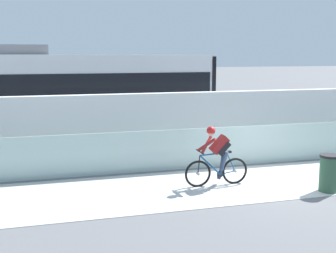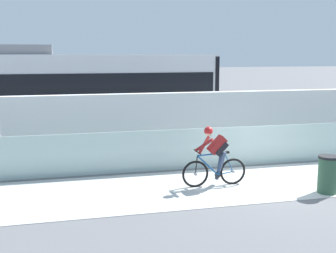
% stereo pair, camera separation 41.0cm
% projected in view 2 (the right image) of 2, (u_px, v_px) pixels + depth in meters
% --- Properties ---
extents(ground_plane, '(200.00, 200.00, 0.00)m').
position_uv_depth(ground_plane, '(270.00, 182.00, 11.95)').
color(ground_plane, slate).
extents(bike_path_deck, '(32.00, 3.20, 0.01)m').
position_uv_depth(bike_path_deck, '(270.00, 181.00, 11.95)').
color(bike_path_deck, beige).
rests_on(bike_path_deck, ground).
extents(glass_parapet, '(32.00, 0.05, 1.24)m').
position_uv_depth(glass_parapet, '(243.00, 146.00, 13.62)').
color(glass_parapet, '#ADC6C1').
rests_on(glass_parapet, ground).
extents(concrete_barrier_wall, '(32.00, 0.36, 2.18)m').
position_uv_depth(concrete_barrier_wall, '(223.00, 123.00, 15.27)').
color(concrete_barrier_wall, white).
rests_on(concrete_barrier_wall, ground).
extents(tram_rail_near, '(32.00, 0.08, 0.01)m').
position_uv_depth(tram_rail_near, '(201.00, 139.00, 17.83)').
color(tram_rail_near, '#595654').
rests_on(tram_rail_near, ground).
extents(tram_rail_far, '(32.00, 0.08, 0.01)m').
position_uv_depth(tram_rail_far, '(191.00, 133.00, 19.20)').
color(tram_rail_far, '#595654').
rests_on(tram_rail_far, ground).
extents(tram, '(11.06, 2.54, 3.81)m').
position_uv_depth(tram, '(74.00, 95.00, 17.03)').
color(tram, silver).
rests_on(tram, ground).
extents(cyclist_on_bike, '(1.77, 0.58, 1.61)m').
position_uv_depth(cyclist_on_bike, '(215.00, 157.00, 11.44)').
color(cyclist_on_bike, black).
rests_on(cyclist_on_bike, ground).
extents(trash_bin, '(0.51, 0.51, 0.96)m').
position_uv_depth(trash_bin, '(328.00, 174.00, 10.90)').
color(trash_bin, '#33593F').
rests_on(trash_bin, ground).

